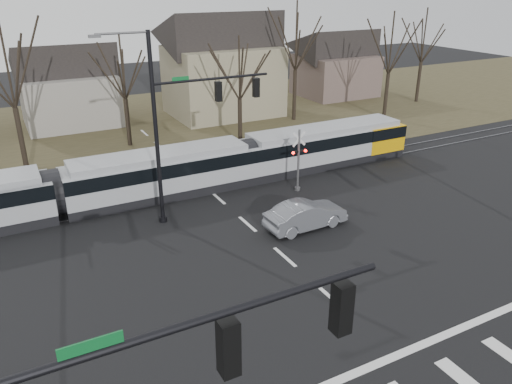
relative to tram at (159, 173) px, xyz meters
name	(u,v)px	position (x,y,z in m)	size (l,w,h in m)	color
ground	(364,327)	(3.02, -16.00, -1.54)	(140.00, 140.00, 0.00)	black
grass_verge	(138,127)	(3.02, 16.00, -1.54)	(140.00, 28.00, 0.01)	#38331E
stop_line	(397,356)	(3.02, -17.80, -1.54)	(28.00, 0.35, 0.01)	silver
lane_dashes	(206,187)	(3.02, 0.00, -1.54)	(0.18, 30.00, 0.01)	silver
rail_pair	(207,188)	(3.02, -0.20, -1.51)	(90.00, 1.52, 0.06)	#59595E
tram	(159,173)	(0.00, 0.00, 0.00)	(37.40, 2.78, 2.84)	gray
sedan	(306,215)	(5.61, -7.83, -0.79)	(4.64, 1.76, 1.51)	slate
signal_pole_far	(185,118)	(0.62, -3.50, 4.15)	(9.28, 0.44, 10.20)	black
rail_crossing_signal	(298,162)	(8.02, -3.21, 0.34)	(1.08, 0.36, 4.00)	#59595B
tree_row	(178,81)	(5.02, 10.00, 3.46)	(59.20, 7.20, 10.00)	black
house_b	(67,81)	(-1.98, 20.00, 2.42)	(8.64, 7.56, 7.65)	gray
house_c	(222,60)	(12.02, 17.00, 3.69)	(10.80, 8.64, 10.10)	gray
house_d	(336,60)	(27.02, 19.00, 2.42)	(8.64, 7.56, 7.65)	brown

